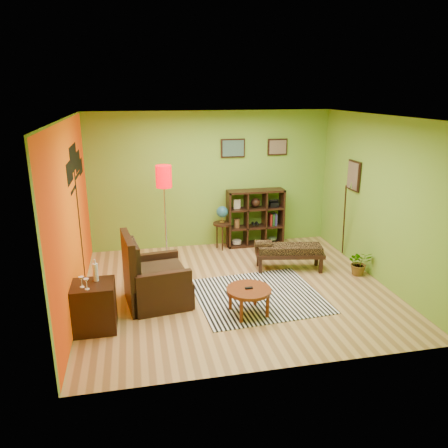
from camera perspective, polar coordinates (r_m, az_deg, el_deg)
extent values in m
plane|color=tan|center=(7.39, 1.54, -8.41)|extent=(5.00, 5.00, 0.00)
cube|color=#74A833|center=(9.05, -1.68, 5.74)|extent=(5.00, 0.04, 2.80)
cube|color=#74A833|center=(4.85, 7.80, -4.65)|extent=(5.00, 0.04, 2.80)
cube|color=#74A833|center=(6.79, -19.35, 0.88)|extent=(0.04, 4.50, 2.80)
cube|color=#74A833|center=(7.86, 19.69, 2.97)|extent=(0.04, 4.50, 2.80)
cube|color=white|center=(6.68, 1.73, 13.80)|extent=(5.00, 4.50, 0.04)
cube|color=#EA5906|center=(6.79, -19.18, 0.89)|extent=(0.01, 4.45, 2.75)
cube|color=black|center=(7.41, -18.28, -0.53)|extent=(0.01, 0.14, 2.10)
cube|color=black|center=(6.70, -19.51, 6.37)|extent=(0.01, 0.65, 0.32)
cube|color=black|center=(7.21, -19.08, 8.17)|extent=(0.01, 0.85, 0.40)
cube|color=black|center=(7.72, -18.57, 7.78)|extent=(0.01, 0.70, 0.32)
cube|color=black|center=(8.09, -18.21, 7.13)|extent=(0.01, 0.50, 0.26)
cube|color=black|center=(9.01, 1.18, 9.88)|extent=(0.50, 0.03, 0.38)
cube|color=#476F5F|center=(8.98, 1.21, 9.86)|extent=(0.44, 0.01, 0.32)
cube|color=black|center=(9.26, 7.00, 9.96)|extent=(0.42, 0.03, 0.34)
cube|color=#816A54|center=(9.24, 7.05, 9.94)|extent=(0.36, 0.01, 0.28)
cube|color=black|center=(8.55, 16.60, 6.07)|extent=(0.03, 0.44, 0.56)
cube|color=#816A54|center=(8.54, 16.45, 6.06)|extent=(0.01, 0.38, 0.50)
cylinder|color=black|center=(8.70, 15.42, 0.43)|extent=(0.23, 0.34, 1.46)
cone|color=silver|center=(8.39, 16.28, 4.98)|extent=(0.08, 0.09, 0.16)
cube|color=white|center=(7.16, 4.51, -9.32)|extent=(2.08, 1.91, 0.01)
cylinder|color=maroon|center=(6.47, 3.26, -8.61)|extent=(0.66, 0.66, 0.05)
cylinder|color=maroon|center=(6.81, 4.11, -9.15)|extent=(0.05, 0.05, 0.36)
cylinder|color=maroon|center=(6.65, 0.83, -9.75)|extent=(0.05, 0.05, 0.36)
cylinder|color=maroon|center=(6.47, 5.71, -10.65)|extent=(0.05, 0.05, 0.36)
cylinder|color=maroon|center=(6.31, 2.28, -11.34)|extent=(0.05, 0.05, 0.36)
cube|color=black|center=(6.45, 3.27, -8.34)|extent=(0.11, 0.05, 0.02)
cube|color=black|center=(6.95, -8.48, -8.46)|extent=(1.02, 1.00, 0.41)
cube|color=black|center=(6.75, -12.23, -6.14)|extent=(0.22, 0.89, 1.13)
cube|color=black|center=(6.53, -7.77, -9.01)|extent=(0.83, 0.22, 0.66)
cube|color=black|center=(7.28, -9.20, -6.21)|extent=(0.83, 0.22, 0.66)
cube|color=#DFA557|center=(6.84, -8.33, -6.33)|extent=(0.81, 0.79, 0.14)
cube|color=#DFA557|center=(6.68, -11.64, -4.43)|extent=(0.18, 0.67, 0.52)
cube|color=black|center=(6.35, -16.59, -10.31)|extent=(0.57, 0.52, 0.68)
cylinder|color=white|center=(6.24, -16.43, -6.07)|extent=(0.07, 0.07, 0.25)
cylinder|color=white|center=(6.18, -16.55, -4.75)|extent=(0.02, 0.02, 0.07)
cylinder|color=white|center=(6.14, -18.04, -7.83)|extent=(0.06, 0.06, 0.01)
cylinder|color=white|center=(6.12, -18.08, -7.40)|extent=(0.01, 0.01, 0.09)
cone|color=white|center=(6.09, -18.14, -6.80)|extent=(0.07, 0.07, 0.06)
cylinder|color=white|center=(6.06, -17.45, -8.11)|extent=(0.06, 0.06, 0.01)
cylinder|color=white|center=(6.04, -17.49, -7.68)|extent=(0.01, 0.01, 0.09)
cone|color=white|center=(6.01, -17.55, -7.08)|extent=(0.07, 0.07, 0.06)
cylinder|color=silver|center=(8.30, -7.40, -5.49)|extent=(0.29, 0.29, 0.03)
cylinder|color=silver|center=(8.00, -7.64, 0.30)|extent=(0.03, 0.03, 1.78)
cylinder|color=#FF0008|center=(7.80, -7.88, 6.17)|extent=(0.28, 0.28, 0.39)
cylinder|color=black|center=(8.99, -0.24, 0.04)|extent=(0.38, 0.38, 0.04)
cylinder|color=black|center=(9.14, 0.40, -1.53)|extent=(0.03, 0.03, 0.53)
cylinder|color=black|center=(9.13, -0.92, -1.55)|extent=(0.03, 0.03, 0.53)
cylinder|color=black|center=(8.96, -0.20, -1.92)|extent=(0.03, 0.03, 0.53)
cylinder|color=gold|center=(8.98, -0.24, 0.26)|extent=(0.09, 0.09, 0.02)
cylinder|color=gold|center=(8.96, -0.24, 0.61)|extent=(0.02, 0.02, 0.09)
sphere|color=#133495|center=(8.92, -0.25, 1.59)|extent=(0.23, 0.23, 0.23)
cube|color=black|center=(9.10, 0.59, 0.61)|extent=(0.04, 0.35, 1.20)
cube|color=black|center=(9.40, 7.51, 1.02)|extent=(0.04, 0.35, 1.20)
cube|color=black|center=(9.41, 4.03, -2.57)|extent=(1.20, 0.35, 0.04)
cube|color=black|center=(9.09, 4.19, 4.33)|extent=(1.20, 0.35, 0.04)
cube|color=black|center=(9.18, 2.91, 0.75)|extent=(0.03, 0.33, 1.12)
cube|color=black|center=(9.29, 5.29, 0.89)|extent=(0.03, 0.33, 1.12)
cube|color=black|center=(9.29, 4.08, -0.37)|extent=(1.12, 0.33, 0.03)
cube|color=black|center=(9.18, 4.13, 2.01)|extent=(1.12, 0.33, 0.03)
cylinder|color=#C6B499|center=(9.29, 1.67, -2.34)|extent=(0.20, 0.20, 0.07)
sphere|color=black|center=(9.15, 4.15, 2.80)|extent=(0.20, 0.20, 0.20)
cube|color=black|center=(9.28, 6.52, 2.56)|extent=(0.18, 0.15, 0.10)
cylinder|color=black|center=(9.26, 3.85, 0.03)|extent=(0.06, 0.12, 0.06)
cylinder|color=black|center=(9.28, 4.33, 0.06)|extent=(0.06, 0.12, 0.06)
ellipsoid|color=#384C26|center=(9.50, 6.37, -1.94)|extent=(0.18, 0.18, 0.09)
cylinder|color=brown|center=(9.16, 1.69, 0.07)|extent=(0.12, 0.12, 0.18)
cube|color=#C6B499|center=(9.05, 1.71, 2.62)|extent=(0.14, 0.03, 0.20)
cube|color=maroon|center=(9.34, 6.05, 0.58)|extent=(0.04, 0.18, 0.26)
cube|color=#1E4C1E|center=(9.36, 6.37, 0.60)|extent=(0.04, 0.18, 0.26)
cube|color=navy|center=(9.38, 6.69, 0.62)|extent=(0.04, 0.18, 0.26)
cube|color=black|center=(8.11, 8.54, -3.84)|extent=(1.30, 0.66, 0.07)
cube|color=#DFA557|center=(8.08, 8.57, -3.19)|extent=(1.20, 0.60, 0.12)
cylinder|color=#DFA557|center=(7.98, 5.14, -2.65)|extent=(0.33, 0.21, 0.16)
cube|color=black|center=(8.44, 11.98, -4.43)|extent=(0.07, 0.07, 0.27)
cube|color=black|center=(8.27, 4.52, -4.58)|extent=(0.07, 0.07, 0.27)
cube|color=black|center=(8.13, 12.53, -5.35)|extent=(0.07, 0.07, 0.27)
cube|color=black|center=(7.94, 4.76, -5.52)|extent=(0.07, 0.07, 0.27)
imported|color=#26661E|center=(8.21, 17.24, -5.18)|extent=(0.50, 0.53, 0.36)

